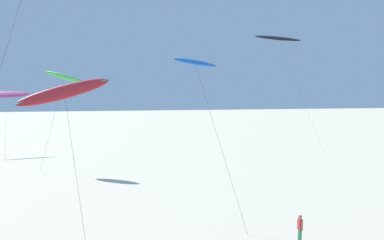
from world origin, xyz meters
The scene contains 6 objects.
flying_kite_0 centered at (20.04, 55.93, 15.52)m, with size 8.04×9.42×16.06m.
flying_kite_1 centered at (-6.75, 24.41, 8.63)m, with size 6.31×11.37×9.93m.
flying_kite_3 centered at (-17.58, 60.61, 7.65)m, with size 6.29×11.37×8.24m.
flying_kite_4 centered at (-8.70, 47.56, 9.89)m, with size 5.43×7.20×10.98m.
flying_kite_7 centered at (2.67, 27.36, 10.76)m, with size 4.32×9.90×11.32m.
person_near_left centered at (6.84, 17.05, 0.92)m, with size 0.23×0.51×1.68m.
Camera 1 is at (-4.00, -7.76, 9.22)m, focal length 43.94 mm.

